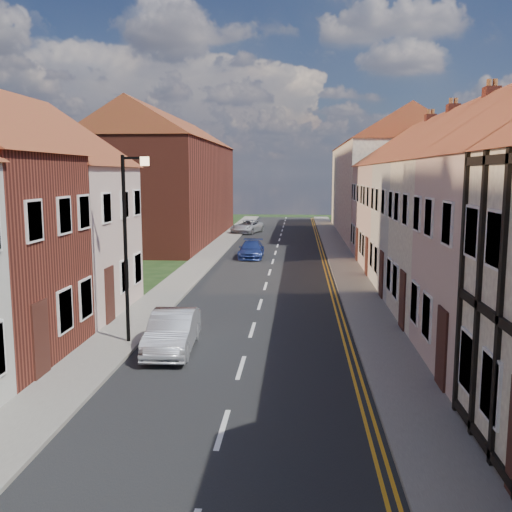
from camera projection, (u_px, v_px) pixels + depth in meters
road at (265, 286)px, 28.22m from camera, size 7.00×90.00×0.02m
pavement_left at (178, 284)px, 28.54m from camera, size 1.80×90.00×0.12m
pavement_right at (355, 287)px, 27.88m from camera, size 1.80×90.00×0.12m
cottage_r_pink at (469, 197)px, 25.80m from camera, size 8.30×6.00×9.00m
cottage_r_white_far at (440, 193)px, 31.13m from camera, size 8.30×5.20×9.00m
cottage_r_cream_far at (419, 190)px, 36.46m from camera, size 8.30×6.00×9.00m
cottage_l_pink at (19, 204)px, 22.21m from camera, size 8.30×6.30×8.80m
block_right_far at (385, 176)px, 51.44m from camera, size 8.30×24.20×10.50m
block_left_far at (169, 177)px, 47.89m from camera, size 8.30×24.20×10.50m
lamppost at (128, 237)px, 18.13m from camera, size 0.88×0.15×6.00m
car_mid at (173, 331)px, 17.88m from camera, size 1.51×3.88×1.26m
car_far at (251, 249)px, 37.70m from camera, size 1.60×3.88×1.12m
car_distant at (247, 227)px, 53.29m from camera, size 3.19×4.85×1.24m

